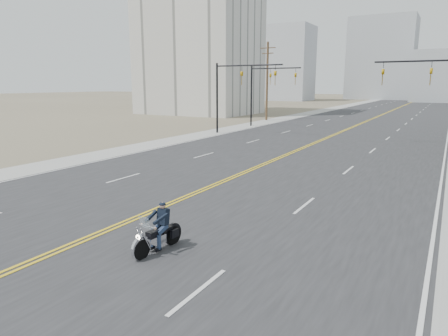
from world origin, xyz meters
TOP-DOWN VIEW (x-y plane):
  - road at (0.00, 70.00)m, footprint 20.00×200.00m
  - sidewalk_left at (-11.50, 70.00)m, footprint 3.00×200.00m
  - traffic_mast_left at (-8.98, 32.00)m, footprint 7.10×0.26m
  - traffic_mast_right at (8.98, 32.00)m, footprint 7.10×0.26m
  - traffic_mast_far at (-9.31, 40.00)m, footprint 6.10×0.26m
  - utility_pole_left at (-12.50, 48.00)m, footprint 2.20×0.30m
  - apartment_block at (-28.00, 55.00)m, footprint 18.00×14.00m
  - haze_bldg_a at (-35.00, 115.00)m, footprint 14.00×12.00m
  - haze_bldg_b at (8.00, 125.00)m, footprint 18.00×14.00m
  - haze_bldg_d at (-12.00, 140.00)m, footprint 20.00×15.00m
  - haze_bldg_f at (-50.00, 130.00)m, footprint 12.00×12.00m
  - motorcyclist at (2.62, 5.41)m, footprint 0.98×1.96m

SIDE VIEW (x-z plane):
  - road at x=0.00m, z-range 0.00..0.01m
  - sidewalk_left at x=-11.50m, z-range 0.00..0.01m
  - motorcyclist at x=2.62m, z-range 0.00..1.48m
  - traffic_mast_far at x=-9.31m, z-range 1.37..8.37m
  - traffic_mast_left at x=-8.98m, z-range 1.44..8.44m
  - traffic_mast_right at x=8.98m, z-range 1.44..8.44m
  - utility_pole_left at x=-12.50m, z-range 0.23..10.73m
  - haze_bldg_b at x=8.00m, z-range 0.00..14.00m
  - haze_bldg_f at x=-50.00m, z-range 0.00..16.00m
  - haze_bldg_a at x=-35.00m, z-range 0.00..22.00m
  - haze_bldg_d at x=-12.00m, z-range 0.00..26.00m
  - apartment_block at x=-28.00m, z-range 0.00..30.00m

